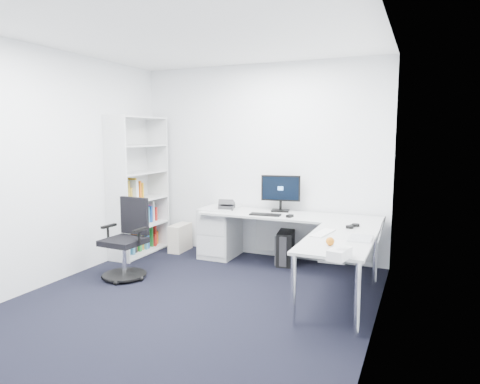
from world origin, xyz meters
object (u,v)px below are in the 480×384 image
at_px(monitor, 280,193).
at_px(bookshelf, 138,186).
at_px(l_desk, 280,246).
at_px(laptop, 361,228).
at_px(task_chair, 123,239).

bearing_deg(monitor, bookshelf, -177.30).
height_order(l_desk, monitor, monitor).
distance_m(bookshelf, laptop, 3.31).
relative_size(monitor, laptop, 1.64).
xyz_separation_m(bookshelf, task_chair, (0.50, -0.99, -0.51)).
height_order(bookshelf, monitor, bookshelf).
bearing_deg(task_chair, monitor, 46.94).
relative_size(l_desk, task_chair, 2.45).
height_order(l_desk, bookshelf, bookshelf).
bearing_deg(laptop, bookshelf, 166.80).
bearing_deg(bookshelf, laptop, -12.56).
bearing_deg(monitor, task_chair, -146.22).
bearing_deg(bookshelf, l_desk, -1.32).
bearing_deg(task_chair, bookshelf, 119.93).
relative_size(l_desk, laptop, 7.32).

